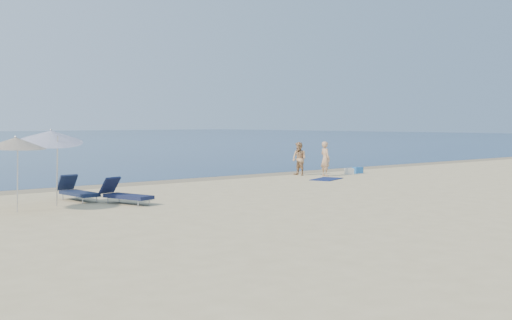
{
  "coord_description": "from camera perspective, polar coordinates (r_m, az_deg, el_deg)",
  "views": [
    {
      "loc": [
        -17.19,
        -4.11,
        2.55
      ],
      "look_at": [
        -0.51,
        16.0,
        1.0
      ],
      "focal_mm": 45.0,
      "sensor_mm": 36.0,
      "label": 1
    }
  ],
  "objects": [
    {
      "name": "umbrella_near",
      "position": [
        20.37,
        -17.75,
        2.03
      ],
      "size": [
        2.29,
        2.31,
        2.5
      ],
      "rotation": [
        0.0,
        0.0,
        -0.23
      ],
      "color": "silver",
      "rests_on": "ground"
    },
    {
      "name": "lounger_right",
      "position": [
        20.4,
        -11.56,
        -3.01
      ],
      "size": [
        1.08,
        1.94,
        0.81
      ],
      "rotation": [
        0.0,
        0.0,
        0.28
      ],
      "color": "#151B3B",
      "rests_on": "ground"
    },
    {
      "name": "wet_sand_strip",
      "position": [
        29.24,
        -3.5,
        -1.61
      ],
      "size": [
        240.0,
        1.6,
        0.0
      ],
      "primitive_type": "cube",
      "color": "#847254",
      "rests_on": "ground"
    },
    {
      "name": "lounger_left",
      "position": [
        21.62,
        -15.61,
        -2.71
      ],
      "size": [
        0.73,
        1.89,
        0.82
      ],
      "rotation": [
        0.0,
        0.0,
        0.06
      ],
      "color": "#151F3B",
      "rests_on": "ground"
    },
    {
      "name": "white_bag",
      "position": [
        31.49,
        8.29,
        -1.01
      ],
      "size": [
        0.4,
        0.35,
        0.31
      ],
      "primitive_type": "cube",
      "rotation": [
        0.0,
        0.0,
        -0.14
      ],
      "color": "silver",
      "rests_on": "ground"
    },
    {
      "name": "person_left",
      "position": [
        30.39,
        6.18,
        0.11
      ],
      "size": [
        0.51,
        0.67,
        1.64
      ],
      "primitive_type": "imported",
      "rotation": [
        0.0,
        0.0,
        1.36
      ],
      "color": "tan",
      "rests_on": "ground"
    },
    {
      "name": "beach_towel",
      "position": [
        28.71,
        6.29,
        -1.69
      ],
      "size": [
        1.96,
        1.55,
        0.03
      ],
      "primitive_type": "cube",
      "rotation": [
        0.0,
        0.0,
        0.39
      ],
      "color": "#0E1846",
      "rests_on": "ground"
    },
    {
      "name": "blue_cooler",
      "position": [
        32.25,
        9.04,
        -0.9
      ],
      "size": [
        0.5,
        0.39,
        0.32
      ],
      "primitive_type": "cube",
      "rotation": [
        0.0,
        0.0,
        -0.17
      ],
      "color": "#1F5FAC",
      "rests_on": "ground"
    },
    {
      "name": "umbrella_far",
      "position": [
        19.26,
        -20.58,
        1.43
      ],
      "size": [
        2.15,
        2.16,
        2.22
      ],
      "rotation": [
        0.0,
        0.0,
        0.35
      ],
      "color": "silver",
      "rests_on": "ground"
    },
    {
      "name": "person_right",
      "position": [
        30.68,
        3.86,
        0.11
      ],
      "size": [
        0.63,
        0.79,
        1.6
      ],
      "primitive_type": "imported",
      "rotation": [
        0.0,
        0.0,
        -1.54
      ],
      "color": "tan",
      "rests_on": "ground"
    }
  ]
}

